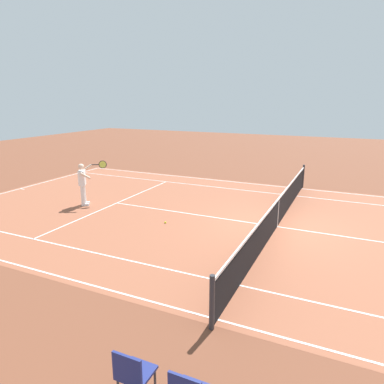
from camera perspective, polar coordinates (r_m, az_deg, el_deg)
ground_plane at (r=11.86m, az=13.66°, el=-5.50°), size 60.00×60.00×0.00m
court_slab at (r=11.86m, az=13.66°, el=-5.50°), size 24.20×11.40×0.00m
court_line_markings at (r=11.85m, az=13.66°, el=-5.49°), size 23.85×11.05×0.01m
tennis_net at (r=11.70m, az=13.81°, el=-3.25°), size 0.10×11.70×1.08m
tennis_player_near at (r=14.23m, az=-17.29°, el=1.57°), size 0.81×1.04×1.70m
tennis_ball at (r=11.85m, az=-4.37°, el=-4.96°), size 0.07×0.07×0.07m
spectator_chair_3 at (r=5.32m, az=-9.63°, el=-27.06°), size 0.44×0.44×0.88m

